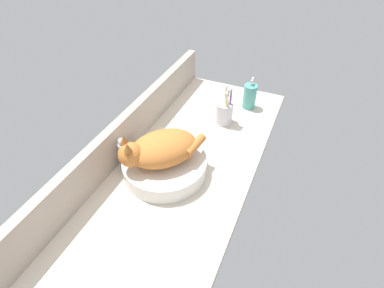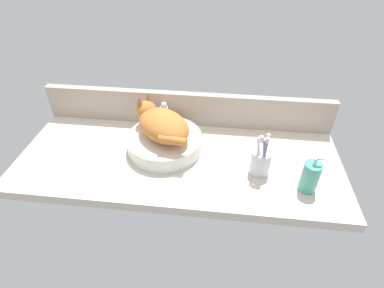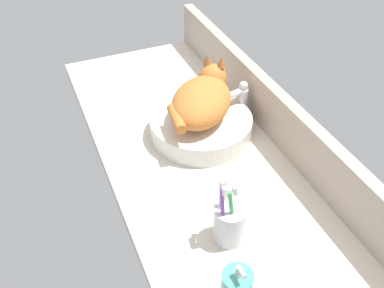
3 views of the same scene
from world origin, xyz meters
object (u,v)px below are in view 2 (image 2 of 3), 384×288
object	(u,v)px
sink_basin	(165,143)
soap_dispenser	(310,177)
faucet	(164,115)
cat	(161,124)
toothbrush_cup	(261,161)

from	to	relation	value
sink_basin	soap_dispenser	bearing A→B (deg)	-16.93
sink_basin	soap_dispenser	xyz separation A→B (cm)	(56.21, -17.11, 2.80)
faucet	soap_dispenser	world-z (taller)	soap_dispenser
cat	soap_dispenser	size ratio (longest dim) A/B	1.96
sink_basin	faucet	xyz separation A→B (cm)	(-2.74, 14.70, 4.01)
faucet	toothbrush_cup	distance (cm)	48.77
toothbrush_cup	faucet	bearing A→B (deg)	149.42
faucet	toothbrush_cup	world-z (taller)	toothbrush_cup
cat	sink_basin	bearing A→B (deg)	-38.50
sink_basin	cat	bearing A→B (deg)	141.50
faucet	soap_dispenser	distance (cm)	66.99
cat	soap_dispenser	world-z (taller)	cat
soap_dispenser	toothbrush_cup	bearing A→B (deg)	157.56
sink_basin	cat	distance (cm)	9.15
faucet	cat	bearing A→B (deg)	-83.14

